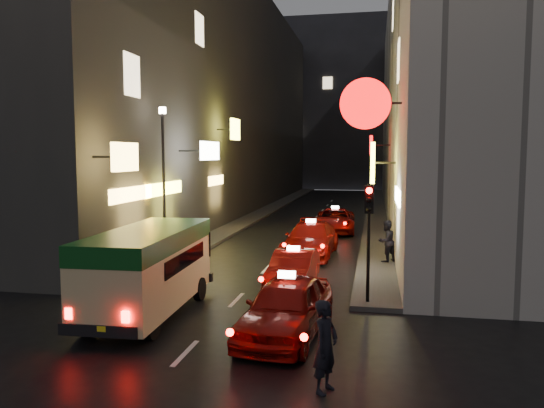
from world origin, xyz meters
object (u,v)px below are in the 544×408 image
Objects in this scene: minibus at (149,262)px; lamp_post at (164,174)px; taxi_near at (287,303)px; traffic_light at (369,217)px; pedestrian_crossing at (326,340)px.

lamp_post is at bearing 108.88° from minibus.
taxi_near is at bearing -49.94° from lamp_post.
traffic_light is at bearing 18.22° from minibus.
taxi_near is at bearing -13.38° from minibus.
pedestrian_crossing reaches higher than taxi_near.
minibus is 0.92× the size of lamp_post.
pedestrian_crossing is 13.05m from lamp_post.
traffic_light reaches higher than minibus.
minibus is 4.22m from taxi_near.
taxi_near is 1.61× the size of traffic_light.
minibus is 2.85× the size of pedestrian_crossing.
lamp_post is at bearing 151.09° from traffic_light.
minibus is at bearing -161.78° from traffic_light.
pedestrian_crossing is at bearing -96.88° from traffic_light.
traffic_light is (5.98, 1.97, 1.15)m from minibus.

